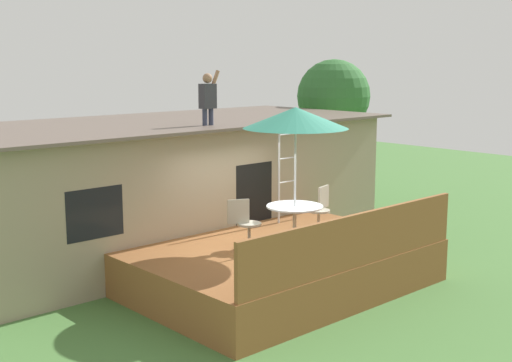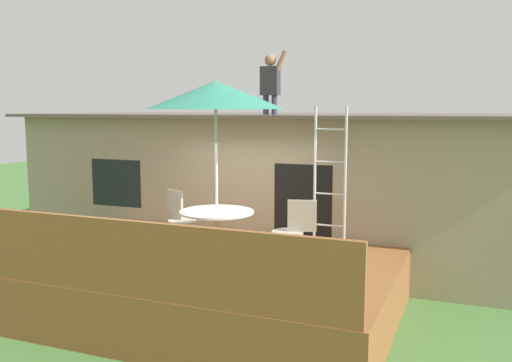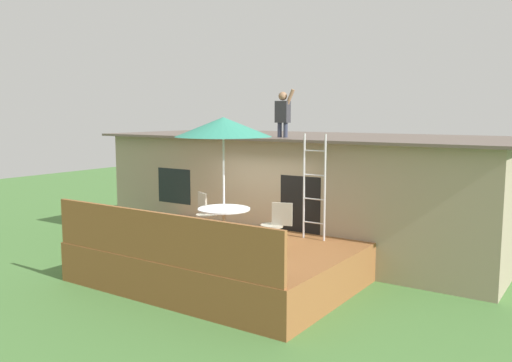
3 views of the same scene
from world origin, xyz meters
The scene contains 10 objects.
ground_plane centered at (0.00, 0.00, 0.00)m, with size 40.00×40.00×0.00m, color #477538.
house centered at (0.00, 3.60, 1.43)m, with size 10.50×4.50×2.86m.
deck centered at (0.00, 0.00, 0.40)m, with size 5.35×3.89×0.80m, color brown.
deck_railing centered at (0.00, -1.90, 1.25)m, with size 5.25×0.08×0.90m, color brown.
patio_table centered at (0.22, -0.25, 1.39)m, with size 1.04×1.04×0.74m.
patio_umbrella centered at (0.22, -0.25, 3.15)m, with size 1.90×1.90×2.54m.
step_ladder centered at (1.46, 1.19, 1.90)m, with size 0.52×0.04×2.20m.
person_figure centered at (0.13, 2.14, 3.46)m, with size 0.47×0.20×1.11m.
patio_chair_left centered at (-0.62, 0.17, 1.26)m, with size 0.59×0.44×0.92m.
patio_chair_right centered at (1.24, 0.04, 1.26)m, with size 0.61×0.44×0.92m.
Camera 2 is at (3.57, -7.10, 2.98)m, focal length 38.77 mm.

